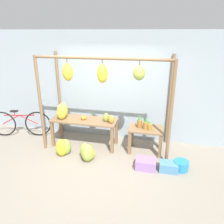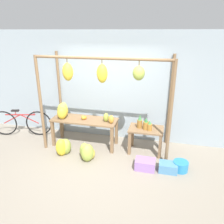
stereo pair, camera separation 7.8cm
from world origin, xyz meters
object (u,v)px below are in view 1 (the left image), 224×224
object	(u,v)px
blue_bucket	(181,165)
papaya_pile	(108,118)
fruit_crate_purple	(169,167)
banana_pile_ground_right	(88,152)
fruit_crate_white	(146,164)
orange_pile	(84,118)
parked_bicycle	(20,123)
banana_pile_ground_left	(64,148)
pineapple_cluster	(145,124)
banana_pile_on_table	(63,111)

from	to	relation	value
blue_bucket	papaya_pile	world-z (taller)	papaya_pile
blue_bucket	fruit_crate_purple	size ratio (longest dim) A/B	0.84
banana_pile_ground_right	fruit_crate_white	bearing A→B (deg)	-3.12
orange_pile	banana_pile_ground_right	distance (m)	0.88
fruit_crate_white	parked_bicycle	world-z (taller)	parked_bicycle
parked_bicycle	banana_pile_ground_left	bearing A→B (deg)	-23.01
fruit_crate_white	fruit_crate_purple	xyz separation A→B (m)	(0.48, 0.02, -0.01)
pineapple_cluster	fruit_crate_purple	size ratio (longest dim) A/B	0.95
pineapple_cluster	parked_bicycle	distance (m)	3.42
banana_pile_ground_right	fruit_crate_white	size ratio (longest dim) A/B	1.31
parked_bicycle	papaya_pile	distance (m)	2.59
banana_pile_ground_right	pineapple_cluster	bearing A→B (deg)	26.53
fruit_crate_white	papaya_pile	size ratio (longest dim) A/B	1.40
banana_pile_on_table	banana_pile_ground_right	world-z (taller)	banana_pile_on_table
orange_pile	blue_bucket	world-z (taller)	orange_pile
pineapple_cluster	banana_pile_ground_left	size ratio (longest dim) A/B	0.79
orange_pile	fruit_crate_purple	size ratio (longest dim) A/B	0.41
banana_pile_ground_right	blue_bucket	bearing A→B (deg)	1.19
banana_pile_on_table	papaya_pile	bearing A→B (deg)	-1.45
banana_pile_ground_left	fruit_crate_purple	world-z (taller)	banana_pile_ground_left
pineapple_cluster	blue_bucket	size ratio (longest dim) A/B	1.13
pineapple_cluster	banana_pile_ground_left	xyz separation A→B (m)	(-1.83, -0.54, -0.56)
banana_pile_on_table	fruit_crate_purple	distance (m)	2.82
fruit_crate_white	fruit_crate_purple	world-z (taller)	fruit_crate_white
banana_pile_ground_left	orange_pile	bearing A→B (deg)	58.33
banana_pile_ground_left	banana_pile_ground_right	distance (m)	0.62
blue_bucket	fruit_crate_purple	bearing A→B (deg)	-159.16
parked_bicycle	fruit_crate_purple	world-z (taller)	parked_bicycle
fruit_crate_purple	fruit_crate_white	bearing A→B (deg)	-177.81
banana_pile_ground_right	papaya_pile	distance (m)	0.92
orange_pile	banana_pile_ground_right	world-z (taller)	orange_pile
parked_bicycle	papaya_pile	xyz separation A→B (m)	(2.54, -0.16, 0.45)
pineapple_cluster	papaya_pile	bearing A→B (deg)	-177.47
pineapple_cluster	papaya_pile	distance (m)	0.86
banana_pile_ground_right	parked_bicycle	bearing A→B (deg)	161.62
blue_bucket	pineapple_cluster	bearing A→B (deg)	146.38
banana_pile_ground_left	parked_bicycle	size ratio (longest dim) A/B	0.28
banana_pile_ground_right	papaya_pile	bearing A→B (deg)	58.24
pineapple_cluster	blue_bucket	world-z (taller)	pineapple_cluster
banana_pile_on_table	banana_pile_ground_left	size ratio (longest dim) A/B	0.93
papaya_pile	fruit_crate_purple	xyz separation A→B (m)	(1.45, -0.62, -0.72)
banana_pile_ground_left	papaya_pile	size ratio (longest dim) A/B	1.51
orange_pile	fruit_crate_purple	distance (m)	2.28
parked_bicycle	fruit_crate_white	bearing A→B (deg)	-12.83
banana_pile_ground_left	fruit_crate_white	bearing A→B (deg)	-3.90
fruit_crate_white	parked_bicycle	size ratio (longest dim) A/B	0.25
fruit_crate_white	banana_pile_ground_right	bearing A→B (deg)	176.88
pineapple_cluster	papaya_pile	size ratio (longest dim) A/B	1.19
orange_pile	blue_bucket	size ratio (longest dim) A/B	0.49
banana_pile_ground_left	papaya_pile	bearing A→B (deg)	27.54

